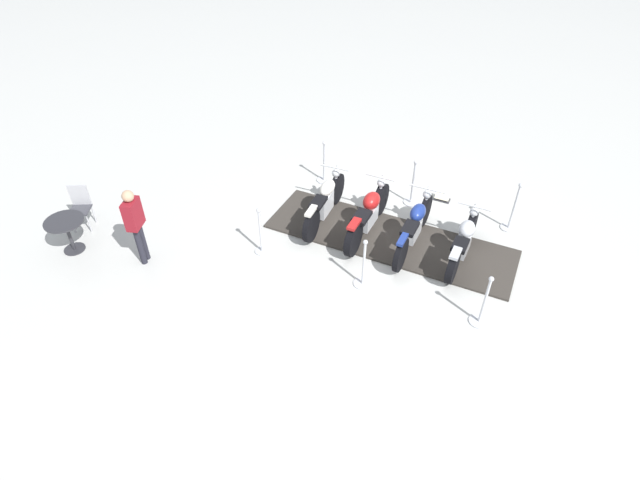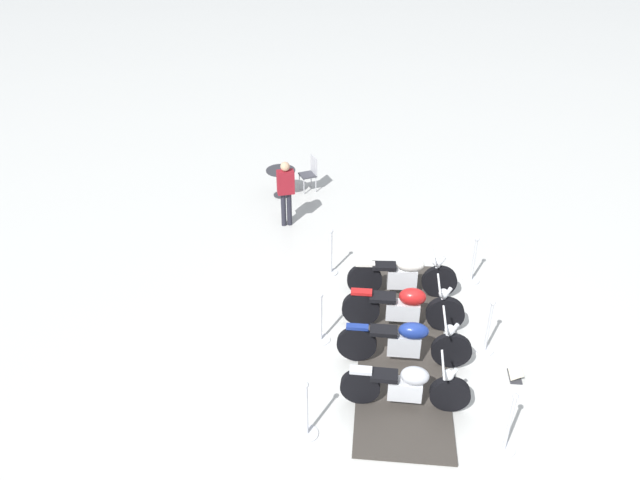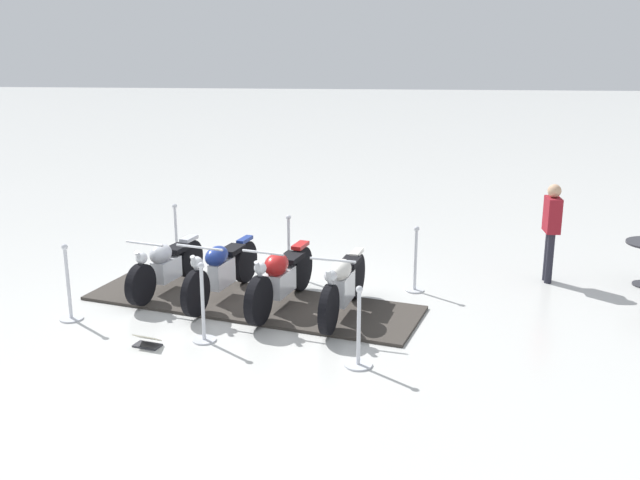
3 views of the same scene
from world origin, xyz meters
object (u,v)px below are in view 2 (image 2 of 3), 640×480
(stanchion_right_mid, at_px, (487,335))
(motorcycle_navy, at_px, (406,341))
(info_placard, at_px, (515,374))
(cafe_chair_near_table, at_px, (310,172))
(stanchion_left_front, at_px, (307,419))
(stanchion_left_mid, at_px, (321,326))
(stanchion_right_rear, at_px, (473,268))
(motorcycle_maroon, at_px, (405,307))
(stanchion_right_front, at_px, (507,433))
(motorcycle_cream, at_px, (404,276))
(stanchion_left_rear, at_px, (331,258))
(cafe_table, at_px, (281,176))
(bystander_person, at_px, (286,188))
(motorcycle_chrome, at_px, (407,386))

(stanchion_right_mid, bearing_deg, motorcycle_navy, 92.55)
(info_placard, distance_m, cafe_chair_near_table, 7.99)
(stanchion_left_front, height_order, info_placard, stanchion_left_front)
(stanchion_left_mid, bearing_deg, stanchion_right_mid, -106.42)
(motorcycle_navy, distance_m, stanchion_right_rear, 3.07)
(motorcycle_maroon, relative_size, stanchion_left_front, 2.04)
(stanchion_right_rear, xyz_separation_m, info_placard, (-2.84, 0.39, -0.26))
(stanchion_right_front, relative_size, info_placard, 2.85)
(motorcycle_cream, height_order, stanchion_right_rear, same)
(motorcycle_navy, bearing_deg, stanchion_left_front, -131.40)
(motorcycle_cream, height_order, stanchion_left_rear, stanchion_left_rear)
(motorcycle_maroon, height_order, motorcycle_cream, motorcycle_maroon)
(stanchion_left_rear, bearing_deg, stanchion_left_front, 163.58)
(stanchion_right_rear, xyz_separation_m, cafe_chair_near_table, (4.83, 2.59, 0.22))
(cafe_table, distance_m, bystander_person, 1.65)
(motorcycle_chrome, xyz_separation_m, stanchion_right_rear, (3.13, -2.44, -0.15))
(motorcycle_cream, relative_size, stanchion_right_mid, 1.92)
(stanchion_left_mid, bearing_deg, motorcycle_navy, -124.55)
(stanchion_right_front, distance_m, cafe_chair_near_table, 9.16)
(motorcycle_navy, bearing_deg, motorcycle_cream, 90.46)
(motorcycle_maroon, xyz_separation_m, cafe_chair_near_table, (6.06, 0.71, 0.03))
(stanchion_right_front, distance_m, bystander_person, 7.67)
(stanchion_right_mid, bearing_deg, cafe_chair_near_table, 15.81)
(motorcycle_maroon, bearing_deg, stanchion_right_front, -61.56)
(motorcycle_cream, distance_m, stanchion_right_mid, 2.09)
(stanchion_right_rear, relative_size, info_placard, 2.65)
(motorcycle_navy, distance_m, motorcycle_maroon, 1.00)
(motorcycle_chrome, distance_m, stanchion_right_mid, 2.09)
(stanchion_right_front, height_order, stanchion_left_rear, stanchion_right_front)
(stanchion_left_rear, distance_m, cafe_table, 3.87)
(motorcycle_navy, bearing_deg, stanchion_left_mid, 162.16)
(stanchion_right_rear, bearing_deg, motorcycle_chrome, 142.07)
(motorcycle_maroon, distance_m, stanchion_left_front, 3.10)
(motorcycle_navy, distance_m, cafe_table, 6.96)
(stanchion_right_front, height_order, stanchion_left_front, stanchion_right_front)
(cafe_chair_near_table, bearing_deg, info_placard, 94.49)
(stanchion_right_rear, height_order, stanchion_left_front, stanchion_left_front)
(stanchion_left_rear, bearing_deg, cafe_chair_near_table, -3.70)
(stanchion_right_mid, xyz_separation_m, cafe_chair_near_table, (6.95, 1.97, 0.17))
(stanchion_left_mid, height_order, stanchion_left_rear, stanchion_left_rear)
(cafe_table, bearing_deg, cafe_chair_near_table, -78.46)
(bystander_person, bearing_deg, stanchion_right_front, 15.95)
(motorcycle_navy, height_order, motorcycle_maroon, motorcycle_maroon)
(stanchion_right_mid, height_order, stanchion_left_mid, stanchion_right_mid)
(stanchion_right_mid, distance_m, stanchion_right_front, 2.20)
(stanchion_right_front, bearing_deg, bystander_person, 17.01)
(stanchion_right_mid, relative_size, stanchion_left_mid, 1.04)
(motorcycle_chrome, bearing_deg, stanchion_right_mid, 46.84)
(stanchion_right_mid, distance_m, cafe_chair_near_table, 7.22)
(info_placard, relative_size, cafe_chair_near_table, 0.42)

